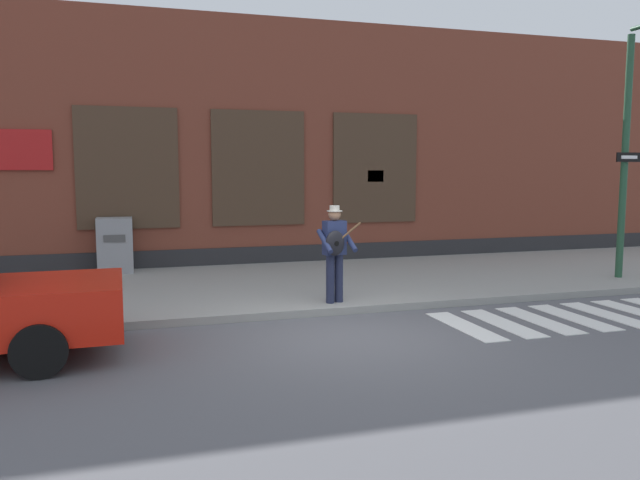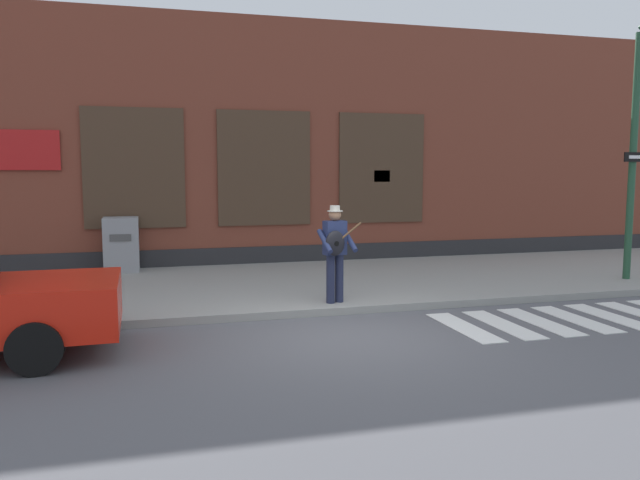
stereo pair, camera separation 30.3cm
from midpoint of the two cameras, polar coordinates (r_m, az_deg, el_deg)
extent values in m
plane|color=#56565B|center=(9.45, 3.30, -8.71)|extent=(160.00, 160.00, 0.00)
cube|color=gray|center=(13.16, -2.24, -4.07)|extent=(28.00, 5.42, 0.13)
cube|color=brown|center=(17.58, -5.81, 8.45)|extent=(28.00, 4.00, 6.18)
cube|color=#28282B|center=(15.73, -4.47, -1.59)|extent=(28.00, 0.04, 0.55)
cube|color=#473323|center=(15.29, -16.08, 6.32)|extent=(2.32, 0.06, 2.82)
cube|color=black|center=(15.28, -16.08, 6.32)|extent=(2.20, 0.03, 2.70)
cube|color=#473323|center=(15.57, -4.54, 6.55)|extent=(2.32, 0.06, 2.82)
cube|color=black|center=(15.56, -4.53, 6.55)|extent=(2.20, 0.03, 2.70)
cube|color=#473323|center=(16.43, 6.20, 6.53)|extent=(2.32, 0.06, 2.82)
cube|color=black|center=(16.42, 6.21, 6.53)|extent=(2.20, 0.03, 2.70)
cube|color=red|center=(15.48, -24.73, 7.48)|extent=(1.40, 0.04, 0.90)
cube|color=yellow|center=(16.42, 6.21, 5.83)|extent=(0.44, 0.02, 0.30)
cube|color=silver|center=(10.18, 13.85, -7.75)|extent=(0.42, 1.90, 0.01)
cube|color=silver|center=(10.52, 17.12, -7.38)|extent=(0.42, 1.90, 0.01)
cube|color=silver|center=(10.90, 20.18, -7.02)|extent=(0.42, 1.90, 0.01)
cube|color=silver|center=(11.30, 23.02, -6.66)|extent=(0.42, 1.90, 0.01)
cube|color=silver|center=(11.73, 25.65, -6.32)|extent=(0.42, 1.90, 0.01)
cube|color=silver|center=(9.55, -17.11, -4.29)|extent=(0.06, 0.24, 0.12)
cube|color=silver|center=(8.43, -17.22, -5.70)|extent=(0.06, 0.24, 0.12)
cylinder|color=black|center=(9.99, -22.35, -6.41)|extent=(0.66, 0.25, 0.66)
cylinder|color=black|center=(8.30, -23.63, -9.04)|extent=(0.66, 0.25, 0.66)
cylinder|color=#1E233D|center=(11.05, 2.56, -3.51)|extent=(0.15, 0.15, 0.85)
cylinder|color=#1E233D|center=(10.96, 1.76, -3.60)|extent=(0.15, 0.15, 0.85)
cube|color=navy|center=(10.91, 2.16, 0.21)|extent=(0.41, 0.28, 0.60)
sphere|color=#9E7051|center=(10.87, 2.17, 2.35)|extent=(0.22, 0.22, 0.22)
cylinder|color=beige|center=(10.87, 2.17, 2.67)|extent=(0.28, 0.27, 0.02)
cylinder|color=beige|center=(10.87, 2.17, 2.93)|extent=(0.18, 0.18, 0.09)
cylinder|color=navy|center=(10.94, 3.51, 0.00)|extent=(0.17, 0.52, 0.39)
cylinder|color=navy|center=(10.72, 1.25, -0.11)|extent=(0.17, 0.52, 0.39)
ellipsoid|color=black|center=(10.72, 2.20, -0.30)|extent=(0.37, 0.17, 0.44)
cylinder|color=black|center=(10.67, 2.34, -0.34)|extent=(0.09, 0.02, 0.09)
cylinder|color=brown|center=(10.80, 3.49, 0.70)|extent=(0.47, 0.11, 0.34)
cylinder|color=#234C33|center=(14.88, 27.22, 6.67)|extent=(0.15, 0.15, 5.16)
cube|color=black|center=(14.79, 27.50, 6.75)|extent=(0.60, 0.05, 0.20)
cube|color=white|center=(14.78, 27.55, 6.75)|extent=(0.40, 0.03, 0.07)
cube|color=gray|center=(14.98, -17.15, -0.40)|extent=(0.78, 0.63, 1.25)
cube|color=#4C4C4C|center=(14.63, -17.22, 0.19)|extent=(0.47, 0.02, 0.16)
camera|label=1|loc=(0.15, -89.19, 0.09)|focal=35.00mm
camera|label=2|loc=(0.15, 90.81, -0.09)|focal=35.00mm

